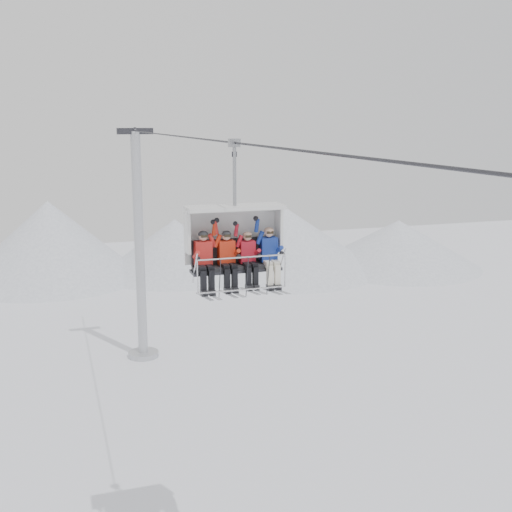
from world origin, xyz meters
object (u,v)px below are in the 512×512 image
object	(u,v)px
skier_far_right	(270,254)
skier_center_right	(248,257)
chairlift_carrier	(234,237)
skier_center_left	(227,257)
lift_tower_right	(140,263)
skier_far_left	(204,258)

from	to	relation	value
skier_far_right	skier_center_right	bearing A→B (deg)	-179.09
chairlift_carrier	skier_center_left	world-z (taller)	chairlift_carrier
lift_tower_right	chairlift_carrier	world-z (taller)	lift_tower_right
skier_far_left	skier_far_right	bearing A→B (deg)	0.00
skier_center_right	skier_center_left	bearing A→B (deg)	179.36
skier_far_right	skier_center_left	bearing A→B (deg)	-179.85
skier_center_left	skier_far_right	xyz separation A→B (m)	(1.21, 0.00, 0.01)
skier_center_left	skier_far_right	bearing A→B (deg)	0.15
chairlift_carrier	skier_center_right	size ratio (longest dim) A/B	2.36
lift_tower_right	skier_far_left	distance (m)	20.80
lift_tower_right	chairlift_carrier	size ratio (longest dim) A/B	3.38
skier_far_left	skier_center_left	world-z (taller)	skier_far_left
chairlift_carrier	skier_far_left	xyz separation A→B (m)	(-0.91, -0.30, -0.48)
lift_tower_right	skier_far_right	bearing A→B (deg)	-87.33
lift_tower_right	skier_center_left	xyz separation A→B (m)	(-0.27, -20.30, 4.46)
lift_tower_right	skier_center_left	distance (m)	20.78
skier_far_right	lift_tower_right	bearing A→B (deg)	92.67
lift_tower_right	skier_far_right	distance (m)	20.80
skier_far_left	skier_center_right	size ratio (longest dim) A/B	1.06
lift_tower_right	skier_center_right	world-z (taller)	lift_tower_right
skier_center_left	skier_center_right	xyz separation A→B (m)	(0.60, -0.01, -0.03)
lift_tower_right	skier_far_right	xyz separation A→B (m)	(0.95, -20.29, 4.48)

